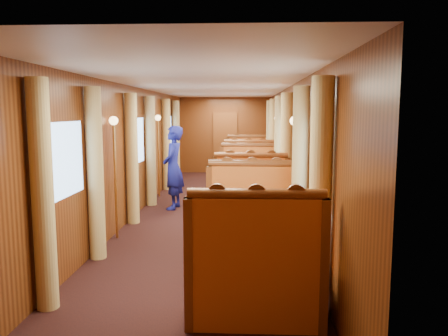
# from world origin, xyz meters

# --- Properties ---
(floor) EXTENTS (3.00, 12.00, 0.01)m
(floor) POSITION_xyz_m (0.00, 0.00, 0.00)
(floor) COLOR black
(floor) RESTS_ON ground
(ceiling) EXTENTS (3.00, 12.00, 0.01)m
(ceiling) POSITION_xyz_m (0.00, 0.00, 2.50)
(ceiling) COLOR silver
(ceiling) RESTS_ON wall_left
(wall_far) EXTENTS (3.00, 0.01, 2.50)m
(wall_far) POSITION_xyz_m (0.00, 6.00, 1.25)
(wall_far) COLOR brown
(wall_far) RESTS_ON floor
(wall_near) EXTENTS (3.00, 0.01, 2.50)m
(wall_near) POSITION_xyz_m (0.00, -6.00, 1.25)
(wall_near) COLOR brown
(wall_near) RESTS_ON floor
(wall_left) EXTENTS (0.01, 12.00, 2.50)m
(wall_left) POSITION_xyz_m (-1.50, 0.00, 1.25)
(wall_left) COLOR brown
(wall_left) RESTS_ON floor
(wall_right) EXTENTS (0.01, 12.00, 2.50)m
(wall_right) POSITION_xyz_m (1.50, 0.00, 1.25)
(wall_right) COLOR brown
(wall_right) RESTS_ON floor
(doorway_far) EXTENTS (0.80, 0.04, 2.00)m
(doorway_far) POSITION_xyz_m (0.00, 5.97, 1.00)
(doorway_far) COLOR brown
(doorway_far) RESTS_ON floor
(table_near) EXTENTS (1.05, 0.72, 0.75)m
(table_near) POSITION_xyz_m (0.75, -3.50, 0.38)
(table_near) COLOR white
(table_near) RESTS_ON floor
(banquette_near_fwd) EXTENTS (1.30, 0.55, 1.34)m
(banquette_near_fwd) POSITION_xyz_m (0.75, -4.51, 0.42)
(banquette_near_fwd) COLOR #AA3412
(banquette_near_fwd) RESTS_ON floor
(banquette_near_aft) EXTENTS (1.30, 0.55, 1.34)m
(banquette_near_aft) POSITION_xyz_m (0.75, -2.49, 0.42)
(banquette_near_aft) COLOR #AA3412
(banquette_near_aft) RESTS_ON floor
(table_mid) EXTENTS (1.05, 0.72, 0.75)m
(table_mid) POSITION_xyz_m (0.75, 0.00, 0.38)
(table_mid) COLOR white
(table_mid) RESTS_ON floor
(banquette_mid_fwd) EXTENTS (1.30, 0.55, 1.34)m
(banquette_mid_fwd) POSITION_xyz_m (0.75, -1.01, 0.42)
(banquette_mid_fwd) COLOR #AA3412
(banquette_mid_fwd) RESTS_ON floor
(banquette_mid_aft) EXTENTS (1.30, 0.55, 1.34)m
(banquette_mid_aft) POSITION_xyz_m (0.75, 1.01, 0.42)
(banquette_mid_aft) COLOR #AA3412
(banquette_mid_aft) RESTS_ON floor
(table_far) EXTENTS (1.05, 0.72, 0.75)m
(table_far) POSITION_xyz_m (0.75, 3.50, 0.38)
(table_far) COLOR white
(table_far) RESTS_ON floor
(banquette_far_fwd) EXTENTS (1.30, 0.55, 1.34)m
(banquette_far_fwd) POSITION_xyz_m (0.75, 2.49, 0.42)
(banquette_far_fwd) COLOR #AA3412
(banquette_far_fwd) RESTS_ON floor
(banquette_far_aft) EXTENTS (1.30, 0.55, 1.34)m
(banquette_far_aft) POSITION_xyz_m (0.75, 4.51, 0.42)
(banquette_far_aft) COLOR #AA3412
(banquette_far_aft) RESTS_ON floor
(tea_tray) EXTENTS (0.40, 0.35, 0.01)m
(tea_tray) POSITION_xyz_m (0.64, -3.56, 0.76)
(tea_tray) COLOR silver
(tea_tray) RESTS_ON table_near
(teapot_left) EXTENTS (0.21, 0.18, 0.14)m
(teapot_left) POSITION_xyz_m (0.55, -3.59, 0.82)
(teapot_left) COLOR silver
(teapot_left) RESTS_ON tea_tray
(teapot_right) EXTENTS (0.15, 0.12, 0.11)m
(teapot_right) POSITION_xyz_m (0.71, -3.65, 0.81)
(teapot_right) COLOR silver
(teapot_right) RESTS_ON tea_tray
(teapot_back) EXTENTS (0.17, 0.15, 0.12)m
(teapot_back) POSITION_xyz_m (0.64, -3.41, 0.81)
(teapot_back) COLOR silver
(teapot_back) RESTS_ON tea_tray
(fruit_plate) EXTENTS (0.22, 0.22, 0.05)m
(fruit_plate) POSITION_xyz_m (1.04, -3.64, 0.77)
(fruit_plate) COLOR white
(fruit_plate) RESTS_ON table_near
(cup_inboard) EXTENTS (0.08, 0.08, 0.26)m
(cup_inboard) POSITION_xyz_m (0.34, -3.41, 0.86)
(cup_inboard) COLOR white
(cup_inboard) RESTS_ON table_near
(cup_outboard) EXTENTS (0.08, 0.08, 0.26)m
(cup_outboard) POSITION_xyz_m (0.44, -3.28, 0.86)
(cup_outboard) COLOR white
(cup_outboard) RESTS_ON table_near
(rose_vase_mid) EXTENTS (0.06, 0.06, 0.36)m
(rose_vase_mid) POSITION_xyz_m (0.74, 0.02, 0.93)
(rose_vase_mid) COLOR silver
(rose_vase_mid) RESTS_ON table_mid
(rose_vase_far) EXTENTS (0.06, 0.06, 0.36)m
(rose_vase_far) POSITION_xyz_m (0.74, 3.53, 0.93)
(rose_vase_far) COLOR silver
(rose_vase_far) RESTS_ON table_far
(window_left_near) EXTENTS (0.01, 1.20, 0.90)m
(window_left_near) POSITION_xyz_m (-1.49, -3.50, 1.45)
(window_left_near) COLOR #82ADE2
(window_left_near) RESTS_ON wall_left
(curtain_left_near_a) EXTENTS (0.22, 0.22, 2.35)m
(curtain_left_near_a) POSITION_xyz_m (-1.38, -4.28, 1.18)
(curtain_left_near_a) COLOR #DFBF72
(curtain_left_near_a) RESTS_ON floor
(curtain_left_near_b) EXTENTS (0.22, 0.22, 2.35)m
(curtain_left_near_b) POSITION_xyz_m (-1.38, -2.72, 1.18)
(curtain_left_near_b) COLOR #DFBF72
(curtain_left_near_b) RESTS_ON floor
(window_right_near) EXTENTS (0.01, 1.20, 0.90)m
(window_right_near) POSITION_xyz_m (1.49, -3.50, 1.45)
(window_right_near) COLOR #82ADE2
(window_right_near) RESTS_ON wall_right
(curtain_right_near_a) EXTENTS (0.22, 0.22, 2.35)m
(curtain_right_near_a) POSITION_xyz_m (1.38, -4.28, 1.18)
(curtain_right_near_a) COLOR #DFBF72
(curtain_right_near_a) RESTS_ON floor
(curtain_right_near_b) EXTENTS (0.22, 0.22, 2.35)m
(curtain_right_near_b) POSITION_xyz_m (1.38, -2.72, 1.18)
(curtain_right_near_b) COLOR #DFBF72
(curtain_right_near_b) RESTS_ON floor
(window_left_mid) EXTENTS (0.01, 1.20, 0.90)m
(window_left_mid) POSITION_xyz_m (-1.49, 0.00, 1.45)
(window_left_mid) COLOR #82ADE2
(window_left_mid) RESTS_ON wall_left
(curtain_left_mid_a) EXTENTS (0.22, 0.22, 2.35)m
(curtain_left_mid_a) POSITION_xyz_m (-1.38, -0.78, 1.18)
(curtain_left_mid_a) COLOR #DFBF72
(curtain_left_mid_a) RESTS_ON floor
(curtain_left_mid_b) EXTENTS (0.22, 0.22, 2.35)m
(curtain_left_mid_b) POSITION_xyz_m (-1.38, 0.78, 1.18)
(curtain_left_mid_b) COLOR #DFBF72
(curtain_left_mid_b) RESTS_ON floor
(window_right_mid) EXTENTS (0.01, 1.20, 0.90)m
(window_right_mid) POSITION_xyz_m (1.49, 0.00, 1.45)
(window_right_mid) COLOR #82ADE2
(window_right_mid) RESTS_ON wall_right
(curtain_right_mid_a) EXTENTS (0.22, 0.22, 2.35)m
(curtain_right_mid_a) POSITION_xyz_m (1.38, -0.78, 1.18)
(curtain_right_mid_a) COLOR #DFBF72
(curtain_right_mid_a) RESTS_ON floor
(curtain_right_mid_b) EXTENTS (0.22, 0.22, 2.35)m
(curtain_right_mid_b) POSITION_xyz_m (1.38, 0.78, 1.18)
(curtain_right_mid_b) COLOR #DFBF72
(curtain_right_mid_b) RESTS_ON floor
(window_left_far) EXTENTS (0.01, 1.20, 0.90)m
(window_left_far) POSITION_xyz_m (-1.49, 3.50, 1.45)
(window_left_far) COLOR #82ADE2
(window_left_far) RESTS_ON wall_left
(curtain_left_far_a) EXTENTS (0.22, 0.22, 2.35)m
(curtain_left_far_a) POSITION_xyz_m (-1.38, 2.72, 1.18)
(curtain_left_far_a) COLOR #DFBF72
(curtain_left_far_a) RESTS_ON floor
(curtain_left_far_b) EXTENTS (0.22, 0.22, 2.35)m
(curtain_left_far_b) POSITION_xyz_m (-1.38, 4.28, 1.18)
(curtain_left_far_b) COLOR #DFBF72
(curtain_left_far_b) RESTS_ON floor
(window_right_far) EXTENTS (0.01, 1.20, 0.90)m
(window_right_far) POSITION_xyz_m (1.49, 3.50, 1.45)
(window_right_far) COLOR #82ADE2
(window_right_far) RESTS_ON wall_right
(curtain_right_far_a) EXTENTS (0.22, 0.22, 2.35)m
(curtain_right_far_a) POSITION_xyz_m (1.38, 2.72, 1.18)
(curtain_right_far_a) COLOR #DFBF72
(curtain_right_far_a) RESTS_ON floor
(curtain_right_far_b) EXTENTS (0.22, 0.22, 2.35)m
(curtain_right_far_b) POSITION_xyz_m (1.38, 4.28, 1.18)
(curtain_right_far_b) COLOR #DFBF72
(curtain_right_far_b) RESTS_ON floor
(sconce_left_fore) EXTENTS (0.14, 0.14, 1.95)m
(sconce_left_fore) POSITION_xyz_m (-1.40, -1.75, 1.38)
(sconce_left_fore) COLOR #BF8C3F
(sconce_left_fore) RESTS_ON floor
(sconce_right_fore) EXTENTS (0.14, 0.14, 1.95)m
(sconce_right_fore) POSITION_xyz_m (1.40, -1.75, 1.38)
(sconce_right_fore) COLOR #BF8C3F
(sconce_right_fore) RESTS_ON floor
(sconce_left_aft) EXTENTS (0.14, 0.14, 1.95)m
(sconce_left_aft) POSITION_xyz_m (-1.40, 1.75, 1.38)
(sconce_left_aft) COLOR #BF8C3F
(sconce_left_aft) RESTS_ON floor
(sconce_right_aft) EXTENTS (0.14, 0.14, 1.95)m
(sconce_right_aft) POSITION_xyz_m (1.40, 1.75, 1.38)
(sconce_right_aft) COLOR #BF8C3F
(sconce_right_aft) RESTS_ON floor
(steward) EXTENTS (0.47, 0.66, 1.73)m
(steward) POSITION_xyz_m (-0.83, 0.43, 0.87)
(steward) COLOR navy
(steward) RESTS_ON floor
(passenger) EXTENTS (0.40, 0.44, 0.76)m
(passenger) POSITION_xyz_m (0.75, 0.74, 0.74)
(passenger) COLOR beige
(passenger) RESTS_ON banquette_mid_aft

